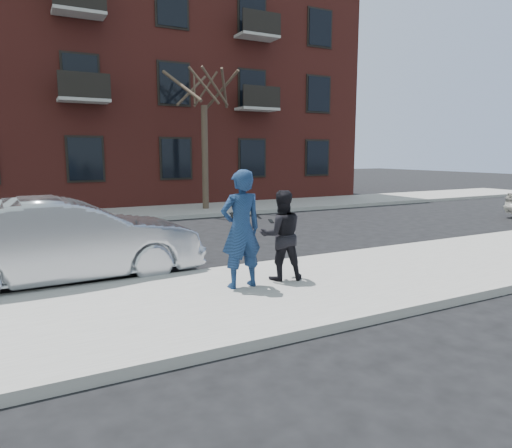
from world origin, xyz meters
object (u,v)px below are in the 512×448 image
man_peacoat (281,235)px  man_hoodie (241,229)px  silver_sedan (66,241)px  street_tree (204,75)px

man_peacoat → man_hoodie: bearing=23.0°
man_hoodie → man_peacoat: 0.89m
silver_sedan → man_hoodie: (2.57, -2.17, 0.35)m
street_tree → man_peacoat: size_ratio=4.16×
street_tree → silver_sedan: 11.67m
silver_sedan → man_peacoat: size_ratio=3.01×
street_tree → man_hoodie: (-3.62, -10.87, -4.36)m
man_hoodie → man_peacoat: man_hoodie is taller
street_tree → silver_sedan: bearing=-125.5°
street_tree → man_peacoat: street_tree is taller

